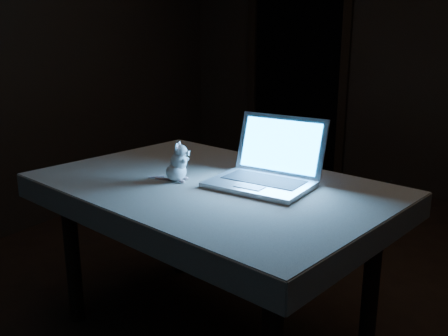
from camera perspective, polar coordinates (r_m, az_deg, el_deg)
The scene contains 7 objects.
floor at distance 2.74m, azimuth 7.47°, elevation -17.10°, with size 5.00×5.00×0.00m, color black.
back_wall at distance 4.71m, azimuth 21.07°, elevation 12.43°, with size 4.50×0.04×2.60m, color black.
doorway at distance 5.06m, azimuth 8.33°, elevation 10.73°, with size 1.06×0.36×2.13m, color black, non-canonical shape.
table at distance 2.42m, azimuth -1.34°, elevation -10.83°, with size 1.48×0.95×0.79m, color black, non-canonical shape.
tablecloth at distance 2.29m, azimuth -1.12°, elevation -2.92°, with size 1.59×1.06×0.11m, color #BBAB99, non-canonical shape.
laptop at distance 2.17m, azimuth 4.16°, elevation 1.60°, with size 0.44×0.38×0.30m, color #BBBABE, non-canonical shape.
plush_mouse at distance 2.28m, azimuth -5.51°, elevation 0.70°, with size 0.13×0.13×0.18m, color silver, non-canonical shape.
Camera 1 is at (0.91, -2.12, 1.47)m, focal length 40.00 mm.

